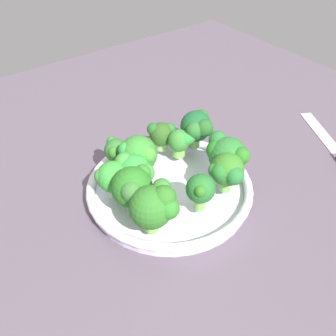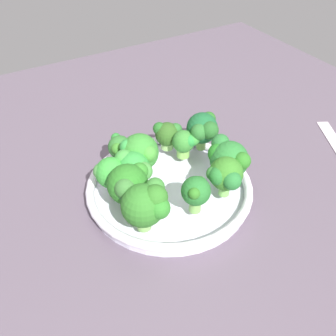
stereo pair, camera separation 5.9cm
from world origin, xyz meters
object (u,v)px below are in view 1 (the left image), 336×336
object	(u,v)px
broccoli_floret_0	(181,141)
broccoli_floret_11	(133,188)
broccoli_floret_2	(201,189)
broccoli_floret_6	(138,155)
broccoli_floret_7	(155,205)
broccoli_floret_5	(226,171)
broccoli_floret_4	(133,170)
broccoli_floret_9	(162,134)
broccoli_floret_1	(226,154)
broccoli_floret_8	(197,127)
broccoli_floret_10	(111,177)
broccoli_floret_3	(116,151)
bowl	(168,187)

from	to	relation	value
broccoli_floret_0	broccoli_floret_11	bearing A→B (deg)	-64.81
broccoli_floret_0	broccoli_floret_2	distance (cm)	14.54
broccoli_floret_0	broccoli_floret_6	size ratio (longest dim) A/B	0.69
broccoli_floret_7	broccoli_floret_11	bearing A→B (deg)	-174.69
broccoli_floret_0	broccoli_floret_5	world-z (taller)	broccoli_floret_5
broccoli_floret_2	broccoli_floret_11	size ratio (longest dim) A/B	0.82
broccoli_floret_4	broccoli_floret_7	size ratio (longest dim) A/B	0.85
broccoli_floret_2	broccoli_floret_5	bearing A→B (deg)	94.53
broccoli_floret_0	broccoli_floret_5	bearing A→B (deg)	-1.26
broccoli_floret_9	broccoli_floret_1	bearing A→B (deg)	17.73
broccoli_floret_6	broccoli_floret_2	bearing A→B (deg)	15.44
broccoli_floret_0	broccoli_floret_9	world-z (taller)	same
broccoli_floret_0	broccoli_floret_8	bearing A→B (deg)	92.51
broccoli_floret_0	broccoli_floret_4	world-z (taller)	broccoli_floret_4
broccoli_floret_0	broccoli_floret_10	bearing A→B (deg)	-83.33
broccoli_floret_6	broccoli_floret_11	distance (cm)	8.84
broccoli_floret_3	broccoli_floret_10	world-z (taller)	broccoli_floret_10
broccoli_floret_6	broccoli_floret_7	xyz separation A→B (cm)	(12.29, -4.96, 0.33)
broccoli_floret_4	broccoli_floret_5	world-z (taller)	broccoli_floret_5
broccoli_floret_1	broccoli_floret_8	size ratio (longest dim) A/B	1.12
bowl	broccoli_floret_4	world-z (taller)	broccoli_floret_4
broccoli_floret_0	broccoli_floret_8	xyz separation A→B (cm)	(-0.18, 4.06, 1.59)
broccoli_floret_2	bowl	bearing A→B (deg)	-178.39
bowl	broccoli_floret_7	xyz separation A→B (cm)	(7.84, -8.28, 6.43)
broccoli_floret_2	broccoli_floret_8	xyz separation A→B (cm)	(-13.28, 10.30, 0.74)
broccoli_floret_5	broccoli_floret_3	bearing A→B (deg)	-146.64
broccoli_floret_0	broccoli_floret_5	size ratio (longest dim) A/B	0.74
broccoli_floret_5	broccoli_floret_7	bearing A→B (deg)	-90.50
broccoli_floret_5	broccoli_floret_0	bearing A→B (deg)	178.74
broccoli_floret_6	broccoli_floret_9	bearing A→B (deg)	117.13
broccoli_floret_0	broccoli_floret_2	xyz separation A→B (cm)	(13.10, -6.24, 0.85)
broccoli_floret_4	broccoli_floret_1	bearing A→B (deg)	67.48
broccoli_floret_6	broccoli_floret_8	size ratio (longest dim) A/B	1.04
broccoli_floret_0	broccoli_floret_8	world-z (taller)	broccoli_floret_8
broccoli_floret_5	broccoli_floret_8	xyz separation A→B (cm)	(-12.81, 4.34, 0.29)
broccoli_floret_2	broccoli_floret_3	distance (cm)	18.38
broccoli_floret_3	broccoli_floret_8	distance (cm)	16.25
broccoli_floret_3	broccoli_floret_7	bearing A→B (deg)	-10.72
broccoli_floret_6	broccoli_floret_10	distance (cm)	6.65
bowl	broccoli_floret_1	xyz separation A→B (cm)	(4.57, 9.35, 5.99)
broccoli_floret_3	broccoli_floret_4	size ratio (longest dim) A/B	0.80
broccoli_floret_5	broccoli_floret_6	bearing A→B (deg)	-142.51
broccoli_floret_5	broccoli_floret_9	distance (cm)	16.81
bowl	broccoli_floret_0	xyz separation A→B (cm)	(-4.66, 6.48, 4.69)
broccoli_floret_8	broccoli_floret_11	size ratio (longest dim) A/B	0.95
broccoli_floret_10	broccoli_floret_11	distance (cm)	5.44
broccoli_floret_3	broccoli_floret_6	xyz separation A→B (cm)	(4.70, 1.74, 1.33)
broccoli_floret_3	broccoli_floret_9	xyz separation A→B (cm)	(0.39, 10.15, -0.09)
broccoli_floret_10	broccoli_floret_9	bearing A→B (deg)	112.02
broccoli_floret_6	broccoli_floret_9	xyz separation A→B (cm)	(-4.31, 8.41, -1.42)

